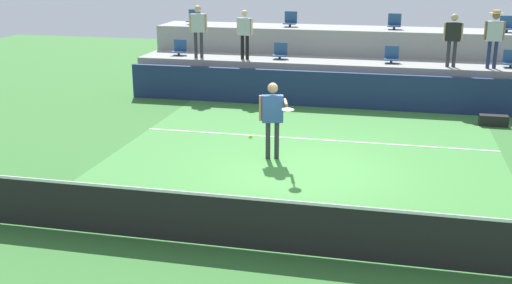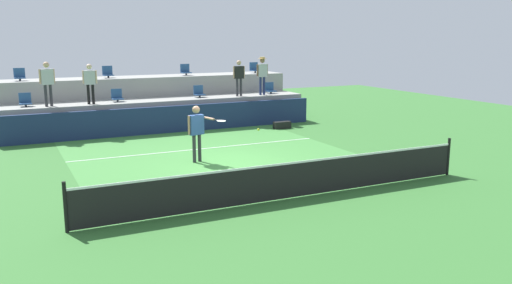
# 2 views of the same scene
# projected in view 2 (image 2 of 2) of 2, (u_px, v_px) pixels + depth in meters

# --- Properties ---
(ground_plane) EXTENTS (40.00, 40.00, 0.00)m
(ground_plane) POSITION_uv_depth(u_px,v_px,m) (226.00, 164.00, 16.56)
(ground_plane) COLOR #336B2D
(court_inner_paint) EXTENTS (9.00, 10.00, 0.01)m
(court_inner_paint) POSITION_uv_depth(u_px,v_px,m) (215.00, 157.00, 17.44)
(court_inner_paint) COLOR #3D7F38
(court_inner_paint) RESTS_ON ground_plane
(court_service_line) EXTENTS (9.00, 0.06, 0.00)m
(court_service_line) POSITION_uv_depth(u_px,v_px,m) (200.00, 149.00, 18.67)
(court_service_line) COLOR white
(court_service_line) RESTS_ON ground_plane
(tennis_net) EXTENTS (10.48, 0.08, 1.07)m
(tennis_net) POSITION_uv_depth(u_px,v_px,m) (290.00, 179.00, 12.94)
(tennis_net) COLOR black
(tennis_net) RESTS_ON ground_plane
(sponsor_backboard) EXTENTS (13.00, 0.16, 1.10)m
(sponsor_backboard) POSITION_uv_depth(u_px,v_px,m) (169.00, 119.00, 21.74)
(sponsor_backboard) COLOR navy
(sponsor_backboard) RESTS_ON ground_plane
(seating_tier_lower) EXTENTS (13.00, 1.80, 1.25)m
(seating_tier_lower) POSITION_uv_depth(u_px,v_px,m) (161.00, 113.00, 22.87)
(seating_tier_lower) COLOR gray
(seating_tier_lower) RESTS_ON ground_plane
(seating_tier_upper) EXTENTS (13.00, 1.80, 2.10)m
(seating_tier_upper) POSITION_uv_depth(u_px,v_px,m) (149.00, 99.00, 24.37)
(seating_tier_upper) COLOR gray
(seating_tier_upper) RESTS_ON ground_plane
(stadium_chair_lower_far_left) EXTENTS (0.44, 0.40, 0.52)m
(stadium_chair_lower_far_left) POSITION_uv_depth(u_px,v_px,m) (25.00, 101.00, 20.36)
(stadium_chair_lower_far_left) COLOR #2D2D33
(stadium_chair_lower_far_left) RESTS_ON seating_tier_lower
(stadium_chair_lower_left) EXTENTS (0.44, 0.40, 0.52)m
(stadium_chair_lower_left) POSITION_uv_depth(u_px,v_px,m) (117.00, 96.00, 21.86)
(stadium_chair_lower_left) COLOR #2D2D33
(stadium_chair_lower_left) RESTS_ON seating_tier_lower
(stadium_chair_lower_right) EXTENTS (0.44, 0.40, 0.52)m
(stadium_chair_lower_right) POSITION_uv_depth(u_px,v_px,m) (199.00, 92.00, 23.40)
(stadium_chair_lower_right) COLOR #2D2D33
(stadium_chair_lower_right) RESTS_ON seating_tier_lower
(stadium_chair_lower_far_right) EXTENTS (0.44, 0.40, 0.52)m
(stadium_chair_lower_far_right) POSITION_uv_depth(u_px,v_px,m) (270.00, 89.00, 24.92)
(stadium_chair_lower_far_right) COLOR #2D2D33
(stadium_chair_lower_far_right) RESTS_ON seating_tier_lower
(stadium_chair_upper_far_left) EXTENTS (0.44, 0.40, 0.52)m
(stadium_chair_upper_far_left) POSITION_uv_depth(u_px,v_px,m) (20.00, 76.00, 21.76)
(stadium_chair_upper_far_left) COLOR #2D2D33
(stadium_chair_upper_far_left) RESTS_ON seating_tier_upper
(stadium_chair_upper_left) EXTENTS (0.44, 0.40, 0.52)m
(stadium_chair_upper_left) POSITION_uv_depth(u_px,v_px,m) (108.00, 73.00, 23.28)
(stadium_chair_upper_left) COLOR #2D2D33
(stadium_chair_upper_left) RESTS_ON seating_tier_upper
(stadium_chair_upper_right) EXTENTS (0.44, 0.40, 0.52)m
(stadium_chair_upper_right) POSITION_uv_depth(u_px,v_px,m) (186.00, 71.00, 24.82)
(stadium_chair_upper_right) COLOR #2D2D33
(stadium_chair_upper_right) RESTS_ON seating_tier_upper
(stadium_chair_upper_far_right) EXTENTS (0.44, 0.40, 0.52)m
(stadium_chair_upper_far_right) POSITION_uv_depth(u_px,v_px,m) (254.00, 68.00, 26.36)
(stadium_chair_upper_far_right) COLOR #2D2D33
(stadium_chair_upper_far_right) RESTS_ON seating_tier_upper
(tennis_player) EXTENTS (0.97, 1.17, 1.79)m
(tennis_player) POSITION_uv_depth(u_px,v_px,m) (197.00, 128.00, 16.56)
(tennis_player) COLOR #2D2D33
(tennis_player) RESTS_ON ground_plane
(spectator_leaning_on_rail) EXTENTS (0.60, 0.27, 1.70)m
(spectator_leaning_on_rail) POSITION_uv_depth(u_px,v_px,m) (47.00, 80.00, 20.21)
(spectator_leaning_on_rail) COLOR #2D2D33
(spectator_leaning_on_rail) RESTS_ON seating_tier_lower
(spectator_in_grey) EXTENTS (0.56, 0.26, 1.58)m
(spectator_in_grey) POSITION_uv_depth(u_px,v_px,m) (90.00, 80.00, 20.91)
(spectator_in_grey) COLOR black
(spectator_in_grey) RESTS_ON seating_tier_lower
(spectator_in_white) EXTENTS (0.57, 0.22, 1.60)m
(spectator_in_white) POSITION_uv_depth(u_px,v_px,m) (239.00, 75.00, 23.67)
(spectator_in_white) COLOR #2D2D33
(spectator_in_white) RESTS_ON seating_tier_lower
(spectator_with_hat) EXTENTS (0.59, 0.42, 1.73)m
(spectator_with_hat) POSITION_uv_depth(u_px,v_px,m) (262.00, 72.00, 24.15)
(spectator_with_hat) COLOR navy
(spectator_with_hat) RESTS_ON seating_tier_lower
(tennis_ball) EXTENTS (0.07, 0.07, 0.07)m
(tennis_ball) POSITION_uv_depth(u_px,v_px,m) (258.00, 129.00, 13.42)
(tennis_ball) COLOR #CCE033
(equipment_bag) EXTENTS (0.76, 0.28, 0.30)m
(equipment_bag) POSITION_uv_depth(u_px,v_px,m) (282.00, 125.00, 22.78)
(equipment_bag) COLOR black
(equipment_bag) RESTS_ON ground_plane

